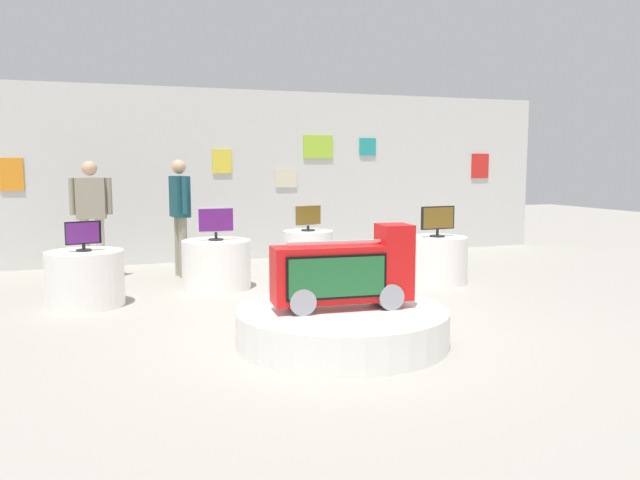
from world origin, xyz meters
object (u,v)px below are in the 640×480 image
(tv_on_center_rear, at_px, (438,220))
(shopper_browsing_rear, at_px, (91,211))
(display_pedestal_center_rear, at_px, (437,260))
(display_pedestal_right_rear, at_px, (308,252))
(novelty_firetruck_tv, at_px, (345,274))
(display_pedestal_far_right, at_px, (217,264))
(main_display_pedestal, at_px, (342,326))
(display_pedestal_left_rear, at_px, (85,279))
(tv_on_far_right, at_px, (216,222))
(tv_on_right_rear, at_px, (308,217))
(tv_on_left_rear, at_px, (83,235))
(shopper_browsing_near_truck, at_px, (180,208))

(tv_on_center_rear, relative_size, shopper_browsing_rear, 0.31)
(display_pedestal_center_rear, xyz_separation_m, display_pedestal_right_rear, (-1.38, 1.30, 0.00))
(novelty_firetruck_tv, height_order, display_pedestal_far_right, novelty_firetruck_tv)
(novelty_firetruck_tv, xyz_separation_m, display_pedestal_far_right, (-0.60, 2.90, -0.31))
(main_display_pedestal, xyz_separation_m, novelty_firetruck_tv, (0.02, -0.01, 0.47))
(display_pedestal_left_rear, xyz_separation_m, tv_on_far_right, (1.58, 0.51, 0.55))
(display_pedestal_left_rear, xyz_separation_m, tv_on_center_rear, (4.43, -0.10, 0.54))
(main_display_pedestal, height_order, tv_on_far_right, tv_on_far_right)
(tv_on_right_rear, bearing_deg, tv_on_far_right, -154.98)
(display_pedestal_center_rear, distance_m, display_pedestal_right_rear, 1.90)
(tv_on_left_rear, relative_size, display_pedestal_far_right, 0.44)
(main_display_pedestal, distance_m, tv_on_right_rear, 3.75)
(display_pedestal_left_rear, bearing_deg, shopper_browsing_rear, 86.94)
(display_pedestal_center_rear, relative_size, display_pedestal_far_right, 0.92)
(main_display_pedestal, relative_size, display_pedestal_left_rear, 2.22)
(display_pedestal_far_right, bearing_deg, display_pedestal_right_rear, 25.00)
(display_pedestal_right_rear, bearing_deg, tv_on_center_rear, -43.31)
(display_pedestal_right_rear, height_order, tv_on_far_right, tv_on_far_right)
(display_pedestal_right_rear, distance_m, tv_on_far_right, 1.72)
(display_pedestal_center_rear, relative_size, tv_on_center_rear, 1.57)
(display_pedestal_right_rear, xyz_separation_m, display_pedestal_far_right, (-1.47, -0.69, 0.00))
(main_display_pedestal, relative_size, shopper_browsing_rear, 1.15)
(display_pedestal_right_rear, xyz_separation_m, shopper_browsing_rear, (-2.96, 0.52, 0.64))
(tv_on_far_right, bearing_deg, main_display_pedestal, -78.65)
(novelty_firetruck_tv, distance_m, tv_on_center_rear, 3.22)
(tv_on_right_rear, bearing_deg, display_pedestal_right_rear, 75.94)
(main_display_pedestal, bearing_deg, shopper_browsing_rear, 116.72)
(display_pedestal_center_rear, relative_size, shopper_browsing_rear, 0.49)
(display_pedestal_left_rear, xyz_separation_m, display_pedestal_far_right, (1.58, 0.51, 0.00))
(tv_on_center_rear, bearing_deg, main_display_pedestal, -134.98)
(display_pedestal_left_rear, relative_size, display_pedestal_far_right, 0.97)
(display_pedestal_far_right, bearing_deg, shopper_browsing_near_truck, 106.08)
(shopper_browsing_near_truck, bearing_deg, tv_on_left_rear, -128.83)
(display_pedestal_center_rear, xyz_separation_m, shopper_browsing_near_truck, (-3.16, 1.68, 0.66))
(display_pedestal_center_rear, height_order, display_pedestal_right_rear, same)
(tv_on_center_rear, bearing_deg, novelty_firetruck_tv, -134.57)
(main_display_pedestal, bearing_deg, display_pedestal_right_rear, 76.01)
(tv_on_center_rear, xyz_separation_m, display_pedestal_right_rear, (-1.38, 1.30, -0.54))
(display_pedestal_center_rear, bearing_deg, tv_on_center_rear, -94.77)
(novelty_firetruck_tv, bearing_deg, display_pedestal_center_rear, 45.48)
(main_display_pedestal, height_order, tv_on_left_rear, tv_on_left_rear)
(display_pedestal_left_rear, relative_size, display_pedestal_right_rear, 1.17)
(novelty_firetruck_tv, bearing_deg, tv_on_far_right, 101.77)
(tv_on_center_rear, relative_size, shopper_browsing_near_truck, 0.31)
(tv_on_center_rear, xyz_separation_m, display_pedestal_far_right, (-2.86, 0.62, -0.54))
(shopper_browsing_rear, bearing_deg, shopper_browsing_near_truck, -7.03)
(tv_on_left_rear, distance_m, shopper_browsing_near_truck, 2.04)
(display_pedestal_left_rear, bearing_deg, tv_on_center_rear, -1.34)
(novelty_firetruck_tv, xyz_separation_m, display_pedestal_left_rear, (-2.18, 2.39, -0.31))
(main_display_pedestal, distance_m, display_pedestal_center_rear, 3.23)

